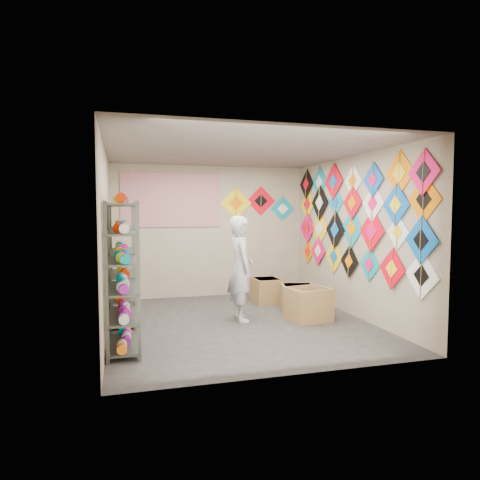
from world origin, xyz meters
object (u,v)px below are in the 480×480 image
object	(u,v)px
shelf_rack_back	(122,264)
shopkeeper	(241,268)
shelf_rack_front	(122,276)
carton_a	(308,304)
carton_c	(266,291)
carton_b	(298,298)

from	to	relation	value
shelf_rack_back	shopkeeper	bearing A→B (deg)	-9.43
shelf_rack_back	shelf_rack_front	bearing A→B (deg)	-90.00
shopkeeper	carton_a	bearing A→B (deg)	-106.67
carton_c	shelf_rack_front	bearing A→B (deg)	-143.67
shopkeeper	carton_c	distance (m)	1.51
carton_b	carton_c	size ratio (longest dim) A/B	1.04
shelf_rack_front	shopkeeper	size ratio (longest dim) A/B	1.12
shopkeeper	carton_b	distance (m)	1.37
shelf_rack_back	carton_c	size ratio (longest dim) A/B	3.46
shelf_rack_back	shopkeeper	world-z (taller)	shelf_rack_back
shelf_rack_back	carton_c	bearing A→B (deg)	16.64
carton_b	carton_c	world-z (taller)	carton_c
shelf_rack_back	carton_a	bearing A→B (deg)	-12.06
shopkeeper	carton_b	world-z (taller)	shopkeeper
carton_c	carton_a	bearing A→B (deg)	-82.60
shopkeeper	carton_b	bearing A→B (deg)	-72.39
shelf_rack_front	shopkeeper	xyz separation A→B (m)	(1.85, 0.99, -0.10)
shelf_rack_back	carton_a	xyz separation A→B (m)	(2.90, -0.62, -0.68)
carton_a	carton_c	distance (m)	1.44
shelf_rack_back	shopkeeper	distance (m)	1.87
carton_a	shelf_rack_front	bearing A→B (deg)	-175.61
shelf_rack_front	carton_b	distance (m)	3.38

